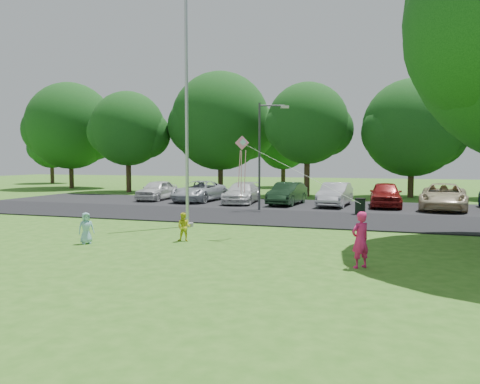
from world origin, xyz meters
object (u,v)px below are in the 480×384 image
(woman, at_px, (360,240))
(kite, at_px, (245,157))
(street_lamp, at_px, (264,146))
(trash_can, at_px, (360,207))
(child_blue, at_px, (86,228))
(flagpole, at_px, (187,128))
(child_yellow, at_px, (184,227))

(woman, bearing_deg, kite, -83.37)
(street_lamp, relative_size, woman, 3.97)
(trash_can, bearing_deg, woman, -86.22)
(woman, height_order, child_blue, woman)
(street_lamp, bearing_deg, flagpole, -123.14)
(flagpole, height_order, trash_can, flagpole)
(child_blue, relative_size, kite, 0.23)
(trash_can, bearing_deg, kite, -112.27)
(woman, bearing_deg, trash_can, -130.96)
(woman, xyz_separation_m, child_blue, (-9.04, 0.73, -0.21))
(child_yellow, bearing_deg, street_lamp, 83.72)
(flagpole, relative_size, woman, 6.68)
(street_lamp, distance_m, woman, 14.05)
(street_lamp, xyz_separation_m, child_blue, (-3.02, -11.65, -3.03))
(street_lamp, distance_m, kite, 9.15)
(flagpole, distance_m, street_lamp, 7.04)
(woman, bearing_deg, street_lamp, -108.80)
(child_yellow, bearing_deg, child_blue, -159.45)
(woman, xyz_separation_m, child_yellow, (-6.10, 2.19, -0.24))
(trash_can, bearing_deg, child_blue, -126.38)
(street_lamp, distance_m, child_blue, 12.41)
(flagpole, distance_m, trash_can, 10.00)
(street_lamp, xyz_separation_m, woman, (6.02, -12.38, -2.82))
(child_blue, bearing_deg, woman, -54.84)
(woman, height_order, kite, kite)
(street_lamp, relative_size, kite, 1.27)
(child_yellow, bearing_deg, woman, -25.60)
(kite, bearing_deg, woman, -45.28)
(kite, bearing_deg, street_lamp, 94.37)
(child_yellow, xyz_separation_m, kite, (1.82, 1.23, 2.45))
(street_lamp, height_order, trash_can, street_lamp)
(flagpole, bearing_deg, trash_can, 43.75)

